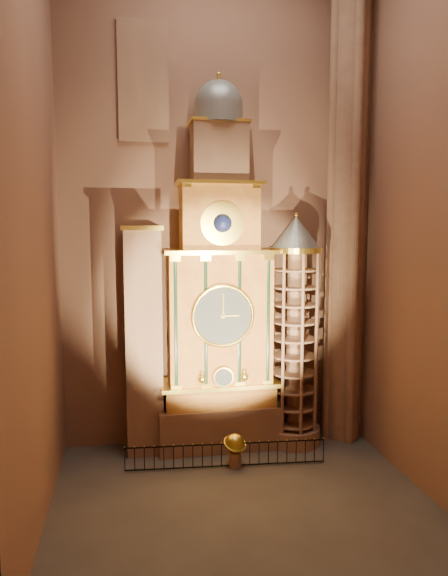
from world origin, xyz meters
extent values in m
plane|color=#383330|center=(0.00, 0.00, 0.00)|extent=(14.00, 14.00, 0.00)
plane|color=#8E5E4C|center=(0.00, 6.00, 11.00)|extent=(22.00, 0.00, 22.00)
plane|color=#8E5E4C|center=(-7.00, 0.00, 11.00)|extent=(0.00, 22.00, 22.00)
plane|color=#8E5E4C|center=(7.00, 0.00, 11.00)|extent=(0.00, 22.00, 22.00)
cube|color=#8C634C|center=(0.00, 5.00, 1.00)|extent=(5.60, 2.20, 2.00)
cube|color=#9B4822|center=(0.00, 5.00, 2.50)|extent=(5.00, 2.00, 1.00)
cube|color=gold|center=(0.00, 4.95, 3.05)|extent=(5.40, 2.30, 0.18)
cube|color=#9B4822|center=(0.00, 5.00, 6.00)|extent=(4.60, 2.00, 6.00)
cylinder|color=black|center=(-2.05, 4.14, 6.00)|extent=(0.32, 0.32, 5.60)
cylinder|color=black|center=(-0.75, 4.14, 6.00)|extent=(0.32, 0.32, 5.60)
cylinder|color=black|center=(0.75, 4.14, 6.00)|extent=(0.32, 0.32, 5.60)
cylinder|color=black|center=(2.05, 4.14, 6.00)|extent=(0.32, 0.32, 5.60)
cube|color=gold|center=(0.00, 4.95, 9.05)|extent=(5.00, 2.25, 0.18)
cylinder|color=#2D3033|center=(0.00, 3.99, 6.30)|extent=(2.60, 0.12, 2.60)
torus|color=gold|center=(0.00, 3.94, 6.30)|extent=(2.80, 0.16, 2.80)
cylinder|color=gold|center=(0.00, 3.84, 3.60)|extent=(0.90, 0.10, 0.90)
sphere|color=gold|center=(-0.95, 3.89, 3.55)|extent=(0.36, 0.36, 0.36)
sphere|color=gold|center=(0.95, 3.89, 3.55)|extent=(0.36, 0.36, 0.36)
cube|color=#9B4822|center=(0.00, 5.00, 10.50)|extent=(3.40, 1.80, 3.00)
sphere|color=#0C1840|center=(0.00, 4.09, 10.30)|extent=(0.80, 0.80, 0.80)
cube|color=gold|center=(0.00, 4.95, 12.05)|extent=(3.80, 2.00, 0.15)
cube|color=#8C634C|center=(0.00, 5.00, 13.30)|extent=(2.40, 1.60, 2.60)
sphere|color=slate|center=(0.00, 5.00, 15.40)|extent=(2.10, 2.10, 2.10)
cylinder|color=gold|center=(0.00, 5.00, 16.30)|extent=(0.14, 0.14, 0.80)
cube|color=#8C634C|center=(-3.40, 5.00, 5.00)|extent=(1.60, 1.40, 10.00)
cube|color=gold|center=(-3.40, 4.58, 3.00)|extent=(1.35, 0.10, 2.10)
cube|color=#462112|center=(-3.40, 4.52, 3.00)|extent=(1.05, 0.04, 1.75)
cube|color=gold|center=(-3.40, 4.58, 5.60)|extent=(1.35, 0.10, 2.10)
cube|color=#462112|center=(-3.40, 4.52, 5.60)|extent=(1.05, 0.04, 1.75)
cube|color=gold|center=(-3.40, 4.58, 8.20)|extent=(1.35, 0.10, 2.10)
cube|color=#462112|center=(-3.40, 4.52, 8.20)|extent=(1.05, 0.04, 1.75)
cube|color=gold|center=(-3.40, 5.00, 10.10)|extent=(1.80, 1.60, 0.20)
cylinder|color=#8C634C|center=(3.50, 4.70, 0.40)|extent=(2.50, 2.50, 0.80)
cylinder|color=#8C634C|center=(3.50, 4.70, 4.90)|extent=(0.70, 0.70, 8.20)
cylinder|color=gold|center=(3.50, 4.70, 9.10)|extent=(2.40, 2.40, 0.25)
cone|color=slate|center=(3.50, 4.70, 9.90)|extent=(2.30, 2.30, 1.50)
sphere|color=gold|center=(3.50, 4.70, 10.70)|extent=(0.20, 0.20, 0.20)
cylinder|color=#8C634C|center=(6.10, 5.00, 11.00)|extent=(1.60, 1.60, 22.00)
cylinder|color=#8C634C|center=(6.90, 5.00, 11.00)|extent=(0.44, 0.44, 22.00)
cylinder|color=#8C634C|center=(5.30, 5.00, 11.00)|extent=(0.44, 0.44, 22.00)
cylinder|color=#8C634C|center=(6.10, 5.80, 11.00)|extent=(0.44, 0.44, 22.00)
cylinder|color=#8C634C|center=(6.10, 4.20, 11.00)|extent=(0.44, 0.44, 22.00)
cube|color=navy|center=(-3.20, 5.94, 16.50)|extent=(2.00, 0.10, 5.00)
cube|color=#8C634C|center=(-3.20, 5.88, 16.50)|extent=(2.20, 0.06, 5.20)
cylinder|color=#8C634C|center=(0.29, 2.71, 0.31)|extent=(0.54, 0.54, 0.63)
sphere|color=gold|center=(0.29, 2.71, 1.03)|extent=(0.81, 0.81, 0.81)
torus|color=gold|center=(0.29, 2.71, 1.03)|extent=(1.28, 1.25, 0.44)
cube|color=black|center=(-0.10, 2.68, 1.05)|extent=(8.43, 0.70, 0.04)
cube|color=black|center=(-0.10, 2.68, 0.09)|extent=(8.43, 0.70, 0.04)
camera|label=1|loc=(-3.96, -17.67, 10.03)|focal=32.00mm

